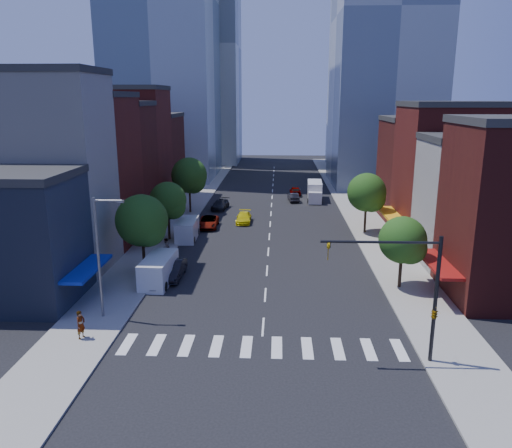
{
  "coord_description": "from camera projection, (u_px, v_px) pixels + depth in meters",
  "views": [
    {
      "loc": [
        0.96,
        -32.85,
        15.98
      ],
      "look_at": [
        -0.97,
        10.31,
        5.0
      ],
      "focal_mm": 35.0,
      "sensor_mm": 36.0,
      "label": 1
    }
  ],
  "objects": [
    {
      "name": "bldg_left_1",
      "position": [
        41.0,
        175.0,
        46.1
      ],
      "size": [
        12.0,
        8.0,
        18.0
      ],
      "primitive_type": "cube",
      "color": "beige",
      "rests_on": "ground"
    },
    {
      "name": "tower_far_w",
      "position": [
        202.0,
        47.0,
        121.65
      ],
      "size": [
        18.0,
        18.0,
        56.0
      ],
      "primitive_type": "cube",
      "color": "#9EA5AD",
      "rests_on": "ground"
    },
    {
      "name": "bldg_left_5",
      "position": [
        143.0,
        158.0,
        80.6
      ],
      "size": [
        12.0,
        10.0,
        13.0
      ],
      "primitive_type": "cube",
      "color": "#4B1412",
      "rests_on": "ground"
    },
    {
      "name": "tree_left_near",
      "position": [
        143.0,
        223.0,
        45.66
      ],
      "size": [
        4.8,
        4.8,
        7.3
      ],
      "color": "black",
      "rests_on": "sidewalk_left"
    },
    {
      "name": "sidewalk_left",
      "position": [
        188.0,
        206.0,
        75.04
      ],
      "size": [
        5.0,
        120.0,
        0.15
      ],
      "primitive_type": "cube",
      "color": "gray",
      "rests_on": "ground"
    },
    {
      "name": "traffic_signal",
      "position": [
        426.0,
        300.0,
        29.97
      ],
      "size": [
        7.24,
        2.24,
        8.0
      ],
      "color": "black",
      "rests_on": "sidewalk_right"
    },
    {
      "name": "traffic_car_oncoming",
      "position": [
        293.0,
        197.0,
        78.87
      ],
      "size": [
        1.89,
        4.27,
        1.36
      ],
      "primitive_type": "imported",
      "rotation": [
        0.0,
        0.0,
        3.25
      ],
      "color": "black",
      "rests_on": "ground"
    },
    {
      "name": "bldg_left_3",
      "position": [
        104.0,
        167.0,
        62.93
      ],
      "size": [
        12.0,
        8.0,
        15.0
      ],
      "primitive_type": "cube",
      "color": "#4B1412",
      "rests_on": "ground"
    },
    {
      "name": "cargo_van_near",
      "position": [
        158.0,
        270.0,
        43.9
      ],
      "size": [
        2.51,
        5.75,
        2.41
      ],
      "rotation": [
        0.0,
        0.0,
        -0.04
      ],
      "color": "silver",
      "rests_on": "ground"
    },
    {
      "name": "pedestrian_far",
      "position": [
        166.0,
        247.0,
        51.29
      ],
      "size": [
        0.99,
        1.09,
        1.83
      ],
      "primitive_type": "imported",
      "rotation": [
        0.0,
        0.0,
        -1.97
      ],
      "color": "#999999",
      "rests_on": "sidewalk_left"
    },
    {
      "name": "bldg_right_3",
      "position": [
        429.0,
        171.0,
        66.19
      ],
      "size": [
        12.0,
        10.0,
        13.0
      ],
      "primitive_type": "cube",
      "color": "#4B1412",
      "rests_on": "ground"
    },
    {
      "name": "crosswalk",
      "position": [
        262.0,
        347.0,
        32.88
      ],
      "size": [
        19.0,
        3.0,
        0.01
      ],
      "primitive_type": "cube",
      "color": "silver",
      "rests_on": "ground"
    },
    {
      "name": "cargo_van_far",
      "position": [
        187.0,
        230.0,
        57.58
      ],
      "size": [
        2.34,
        5.45,
        2.3
      ],
      "rotation": [
        0.0,
        0.0,
        0.03
      ],
      "color": "silver",
      "rests_on": "ground"
    },
    {
      "name": "tree_right_far",
      "position": [
        368.0,
        194.0,
        59.18
      ],
      "size": [
        4.6,
        4.6,
        7.2
      ],
      "color": "black",
      "rests_on": "sidewalk_right"
    },
    {
      "name": "bldg_right_1",
      "position": [
        486.0,
        204.0,
        47.92
      ],
      "size": [
        12.0,
        8.0,
        12.0
      ],
      "primitive_type": "cube",
      "color": "beige",
      "rests_on": "ground"
    },
    {
      "name": "parked_car_third",
      "position": [
        208.0,
        222.0,
        62.97
      ],
      "size": [
        2.49,
        5.17,
        1.42
      ],
      "primitive_type": "imported",
      "rotation": [
        0.0,
        0.0,
        0.03
      ],
      "color": "#999999",
      "rests_on": "ground"
    },
    {
      "name": "parked_car_rear",
      "position": [
        220.0,
        205.0,
        73.32
      ],
      "size": [
        2.58,
        5.02,
        1.39
      ],
      "primitive_type": "imported",
      "rotation": [
        0.0,
        0.0,
        -0.13
      ],
      "color": "black",
      "rests_on": "ground"
    },
    {
      "name": "bldg_right_2",
      "position": [
        456.0,
        175.0,
        56.26
      ],
      "size": [
        12.0,
        10.0,
        15.0
      ],
      "primitive_type": "cube",
      "color": "#5C1715",
      "rests_on": "ground"
    },
    {
      "name": "bldg_left_2",
      "position": [
        78.0,
        173.0,
        54.57
      ],
      "size": [
        12.0,
        9.0,
        16.0
      ],
      "primitive_type": "cube",
      "color": "#5C1715",
      "rests_on": "ground"
    },
    {
      "name": "parked_car_second",
      "position": [
        173.0,
        269.0,
        45.32
      ],
      "size": [
        1.8,
        4.94,
        1.62
      ],
      "primitive_type": "imported",
      "rotation": [
        0.0,
        0.0,
        -0.02
      ],
      "color": "black",
      "rests_on": "ground"
    },
    {
      "name": "parked_car_front",
      "position": [
        159.0,
        280.0,
        43.24
      ],
      "size": [
        1.66,
        3.86,
        1.3
      ],
      "primitive_type": "imported",
      "rotation": [
        0.0,
        0.0,
        -0.03
      ],
      "color": "silver",
      "rests_on": "ground"
    },
    {
      "name": "tree_left_mid",
      "position": [
        169.0,
        202.0,
        56.39
      ],
      "size": [
        4.2,
        4.2,
        6.65
      ],
      "color": "black",
      "rests_on": "sidewalk_left"
    },
    {
      "name": "traffic_car_far",
      "position": [
        295.0,
        191.0,
        83.85
      ],
      "size": [
        1.86,
        4.41,
        1.49
      ],
      "primitive_type": "imported",
      "rotation": [
        0.0,
        0.0,
        3.16
      ],
      "color": "#999999",
      "rests_on": "ground"
    },
    {
      "name": "bldg_left_4",
      "position": [
        124.0,
        152.0,
        70.91
      ],
      "size": [
        12.0,
        9.0,
        17.0
      ],
      "primitive_type": "cube",
      "color": "#5C1715",
      "rests_on": "ground"
    },
    {
      "name": "tree_left_far",
      "position": [
        190.0,
        177.0,
        69.78
      ],
      "size": [
        5.0,
        5.0,
        7.75
      ],
      "color": "black",
      "rests_on": "sidewalk_left"
    },
    {
      "name": "taxi",
      "position": [
        244.0,
        218.0,
        65.45
      ],
      "size": [
        1.9,
        4.62,
        1.34
      ],
      "primitive_type": "imported",
      "rotation": [
        0.0,
        0.0,
        -0.01
      ],
      "color": "yellow",
      "rests_on": "ground"
    },
    {
      "name": "pedestrian_near",
      "position": [
        81.0,
        325.0,
        33.57
      ],
      "size": [
        0.69,
        0.83,
        1.97
      ],
      "primitive_type": "imported",
      "rotation": [
        0.0,
        0.0,
        1.22
      ],
      "color": "#999999",
      "rests_on": "sidewalk_left"
    },
    {
      "name": "sidewalk_right",
      "position": [
        356.0,
        208.0,
        73.95
      ],
      "size": [
        5.0,
        120.0,
        0.15
      ],
      "primitive_type": "cube",
      "color": "gray",
      "rests_on": "ground"
    },
    {
      "name": "box_truck",
      "position": [
        315.0,
        192.0,
        79.51
      ],
      "size": [
        2.52,
        7.38,
        2.94
      ],
      "rotation": [
        0.0,
        0.0,
        -0.04
      ],
      "color": "silver",
      "rests_on": "ground"
    },
    {
      "name": "tower_ne",
      "position": [
        388.0,
        15.0,
        87.56
      ],
      "size": [
        18.0,
        20.0,
        60.0
      ],
      "primitive_type": "cube",
      "color": "#9EA5AD",
      "rests_on": "ground"
    },
    {
      "name": "streetlight",
      "position": [
        100.0,
        250.0,
        35.97
      ],
      "size": [
        2.25,
        0.25,
        9.0
      ],
      "color": "slate",
      "rests_on": "sidewalk_left"
    },
    {
      "name": "tree_right_near",
      "position": [
        404.0,
        242.0,
        41.92
      ],
      "size": [
        4.0,
        4.0,
        6.2
      ],
      "color": "black",
      "rests_on": "sidewalk_right"
    },
    {
      "name": "ground",
      "position": [
        263.0,
        327.0,
        35.78
      ],
      "size": [
        220.0,
        220.0,
        0.0
      ],
      "primitive_type": "plane",
      "color": "black",
      "rests_on": "ground"
    }
  ]
}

